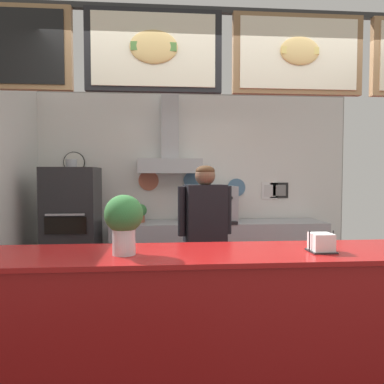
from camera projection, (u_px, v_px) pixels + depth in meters
ground_plane at (221, 374)px, 2.79m from camera, size 6.27×6.27×0.00m
back_wall_assembly at (193, 180)px, 5.10m from camera, size 4.52×2.92×2.71m
service_counter at (231, 330)px, 2.38m from camera, size 3.60×0.66×1.05m
back_prep_counter at (219, 254)px, 5.00m from camera, size 2.91×0.63×0.90m
pizza_oven at (72, 232)px, 4.54m from camera, size 0.64×0.65×1.74m
shop_worker at (205, 239)px, 3.69m from camera, size 0.56×0.30×1.64m
espresso_machine at (217, 204)px, 4.93m from camera, size 0.52×0.53×0.49m
potted_basil at (140, 212)px, 4.90m from camera, size 0.20×0.20×0.25m
potted_oregano at (189, 213)px, 4.97m from camera, size 0.19×0.19×0.22m
basil_vase at (124, 221)px, 2.24m from camera, size 0.24×0.24×0.38m
napkin_holder at (321, 243)px, 2.33m from camera, size 0.17×0.16×0.14m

